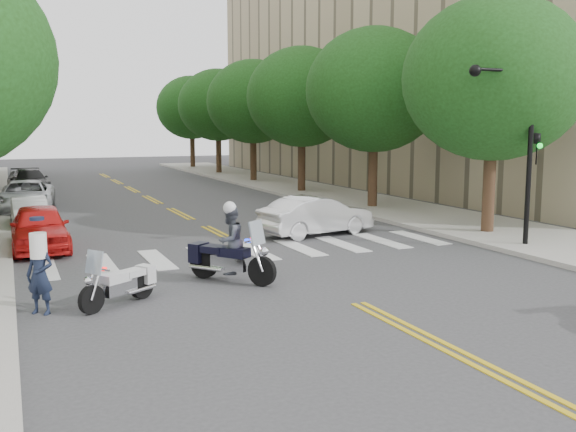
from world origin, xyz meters
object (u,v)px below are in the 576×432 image
motorcycle_parked (124,283)px  officer_standing (40,275)px  motorcycle_police (228,246)px  convertible (316,215)px

motorcycle_parked → officer_standing: (-1.72, -0.08, 0.37)m
motorcycle_police → officer_standing: 4.65m
motorcycle_parked → officer_standing: bearing=58.7°
motorcycle_police → motorcycle_parked: 3.01m
motorcycle_parked → officer_standing: 1.76m
motorcycle_police → officer_standing: motorcycle_police is taller
motorcycle_parked → motorcycle_police: bearing=-103.3°
convertible → motorcycle_parked: bearing=117.1°
motorcycle_police → convertible: motorcycle_police is taller
motorcycle_police → motorcycle_parked: bearing=-16.6°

